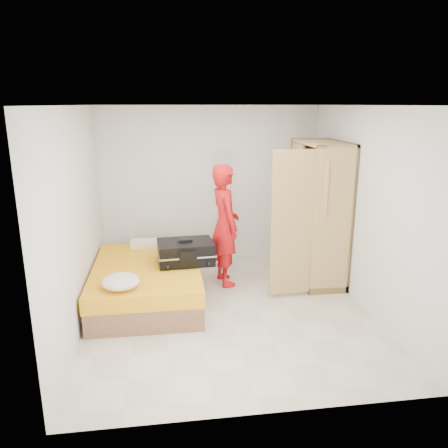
{
  "coord_description": "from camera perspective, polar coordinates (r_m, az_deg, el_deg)",
  "views": [
    {
      "loc": [
        -0.77,
        -5.16,
        2.61
      ],
      "look_at": [
        0.04,
        0.65,
        1.0
      ],
      "focal_mm": 35.0,
      "sensor_mm": 36.0,
      "label": 1
    }
  ],
  "objects": [
    {
      "name": "pillow",
      "position": [
        6.83,
        -10.0,
        -2.48
      ],
      "size": [
        0.52,
        0.29,
        0.09
      ],
      "primitive_type": "cube",
      "rotation": [
        0.0,
        0.0,
        -0.08
      ],
      "color": "white",
      "rests_on": "bed"
    },
    {
      "name": "wardrobe",
      "position": [
        6.61,
        11.96,
        0.91
      ],
      "size": [
        1.17,
        1.22,
        2.1
      ],
      "color": "tan",
      "rests_on": "ground"
    },
    {
      "name": "bed",
      "position": [
        6.13,
        -10.02,
        -7.51
      ],
      "size": [
        1.42,
        2.02,
        0.5
      ],
      "color": "#956443",
      "rests_on": "ground"
    },
    {
      "name": "round_cushion",
      "position": [
        5.35,
        -13.32,
        -7.33
      ],
      "size": [
        0.45,
        0.45,
        0.17
      ],
      "primitive_type": "ellipsoid",
      "color": "white",
      "rests_on": "bed"
    },
    {
      "name": "person",
      "position": [
        6.39,
        0.1,
        -0.16
      ],
      "size": [
        0.54,
        0.72,
        1.8
      ],
      "primitive_type": "imported",
      "rotation": [
        0.0,
        0.0,
        1.75
      ],
      "color": "red",
      "rests_on": "ground"
    },
    {
      "name": "room",
      "position": [
        5.38,
        0.54,
        1.25
      ],
      "size": [
        4.0,
        4.02,
        2.6
      ],
      "color": "beige",
      "rests_on": "ground"
    },
    {
      "name": "suitcase",
      "position": [
        6.03,
        -5.03,
        -3.69
      ],
      "size": [
        0.8,
        0.62,
        0.33
      ],
      "rotation": [
        0.0,
        0.0,
        0.07
      ],
      "color": "black",
      "rests_on": "bed"
    }
  ]
}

